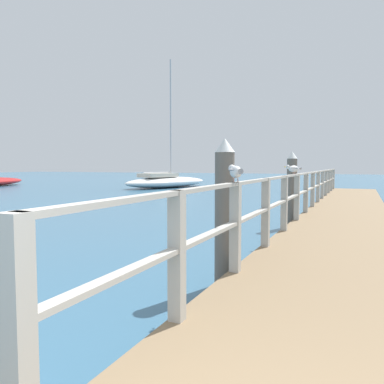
{
  "coord_description": "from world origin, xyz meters",
  "views": [
    {
      "loc": [
        0.37,
        -0.45,
        1.76
      ],
      "look_at": [
        -2.47,
        6.05,
        1.27
      ],
      "focal_mm": 36.32,
      "sensor_mm": 36.0,
      "label": 1
    }
  ],
  "objects_px": {
    "seagull_foreground": "(236,171)",
    "boat_0": "(167,181)",
    "dock_piling_far": "(292,189)",
    "seagull_background": "(293,168)",
    "dock_piling_near": "(224,213)"
  },
  "relations": [
    {
      "from": "dock_piling_near",
      "to": "seagull_background",
      "type": "height_order",
      "value": "dock_piling_near"
    },
    {
      "from": "dock_piling_far",
      "to": "boat_0",
      "type": "height_order",
      "value": "boat_0"
    },
    {
      "from": "boat_0",
      "to": "dock_piling_near",
      "type": "bearing_deg",
      "value": -44.13
    },
    {
      "from": "seagull_background",
      "to": "boat_0",
      "type": "height_order",
      "value": "boat_0"
    },
    {
      "from": "dock_piling_near",
      "to": "seagull_foreground",
      "type": "bearing_deg",
      "value": -61.49
    },
    {
      "from": "dock_piling_near",
      "to": "seagull_background",
      "type": "relative_size",
      "value": 5.34
    },
    {
      "from": "dock_piling_near",
      "to": "boat_0",
      "type": "height_order",
      "value": "boat_0"
    },
    {
      "from": "dock_piling_near",
      "to": "seagull_foreground",
      "type": "relative_size",
      "value": 5.06
    },
    {
      "from": "boat_0",
      "to": "dock_piling_far",
      "type": "bearing_deg",
      "value": -35.97
    },
    {
      "from": "seagull_foreground",
      "to": "boat_0",
      "type": "distance_m",
      "value": 25.86
    },
    {
      "from": "dock_piling_far",
      "to": "dock_piling_near",
      "type": "bearing_deg",
      "value": -90.0
    },
    {
      "from": "dock_piling_far",
      "to": "boat_0",
      "type": "bearing_deg",
      "value": 127.41
    },
    {
      "from": "dock_piling_far",
      "to": "seagull_background",
      "type": "xyz_separation_m",
      "value": [
        0.37,
        -2.14,
        0.61
      ]
    },
    {
      "from": "seagull_background",
      "to": "seagull_foreground",
      "type": "bearing_deg",
      "value": 128.49
    },
    {
      "from": "seagull_foreground",
      "to": "seagull_background",
      "type": "distance_m",
      "value": 4.4
    }
  ]
}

